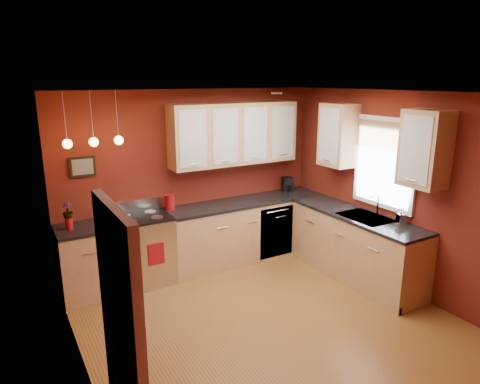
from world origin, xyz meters
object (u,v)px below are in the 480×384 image
soap_pump (401,216)px  red_canister (170,202)px  coffee_maker (288,185)px  sink (366,219)px  gas_range (143,249)px

soap_pump → red_canister: bearing=138.4°
red_canister → soap_pump: (2.32, -2.06, -0.01)m
red_canister → coffee_maker: size_ratio=0.94×
sink → red_canister: 2.71m
gas_range → sink: sink is taller
red_canister → soap_pump: 3.11m
coffee_maker → soap_pump: coffee_maker is taller
sink → coffee_maker: sink is taller
gas_range → red_canister: (0.47, 0.14, 0.57)m
sink → coffee_maker: bearing=93.3°
coffee_maker → soap_pump: (0.27, -2.06, -0.01)m
gas_range → red_canister: size_ratio=5.04×
gas_range → soap_pump: size_ratio=5.48×
red_canister → coffee_maker: bearing=-0.1°
sink → soap_pump: sink is taller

